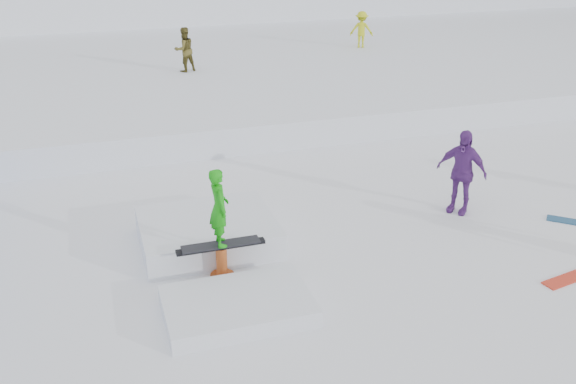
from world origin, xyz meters
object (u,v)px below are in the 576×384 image
object	(u,v)px
walker_ygreen	(362,29)
jib_rail_feature	(215,248)
walker_olive	(184,50)
spectator_purple	(461,172)

from	to	relation	value
walker_ygreen	jib_rail_feature	distance (m)	16.96
walker_olive	spectator_purple	world-z (taller)	walker_olive
walker_ygreen	jib_rail_feature	bearing A→B (deg)	84.51
walker_olive	jib_rail_feature	world-z (taller)	walker_olive
walker_olive	spectator_purple	size ratio (longest dim) A/B	0.82
walker_ygreen	jib_rail_feature	world-z (taller)	walker_ygreen
walker_olive	spectator_purple	distance (m)	12.31
walker_olive	walker_ygreen	xyz separation A→B (m)	(7.67, 2.04, -0.04)
spectator_purple	walker_ygreen	bearing A→B (deg)	126.21
walker_ygreen	spectator_purple	xyz separation A→B (m)	(-3.63, -13.65, -0.59)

